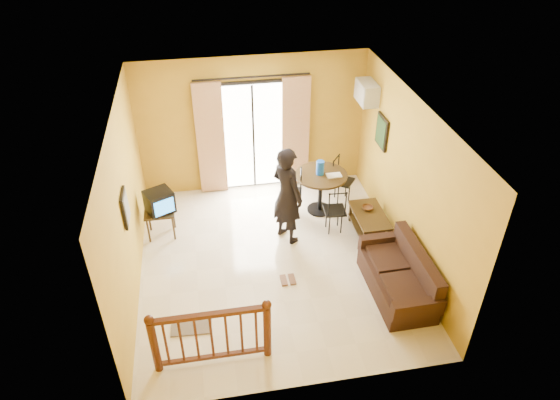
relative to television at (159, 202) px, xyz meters
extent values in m
plane|color=beige|center=(1.87, -1.09, -0.74)|extent=(5.00, 5.00, 0.00)
plane|color=white|center=(1.87, -1.09, 2.06)|extent=(5.00, 5.00, 0.00)
plane|color=#B78C23|center=(1.87, 1.41, 0.66)|extent=(4.50, 0.00, 4.50)
plane|color=#B78C23|center=(1.87, -3.59, 0.66)|extent=(4.50, 0.00, 4.50)
plane|color=#B78C23|center=(-0.38, -1.09, 0.66)|extent=(0.00, 5.00, 5.00)
plane|color=#B78C23|center=(4.12, -1.09, 0.66)|extent=(0.00, 5.00, 5.00)
cube|color=black|center=(1.87, 1.40, 0.41)|extent=(1.34, 0.03, 2.34)
cube|color=white|center=(1.87, 1.36, 0.41)|extent=(1.20, 0.04, 2.20)
cube|color=black|center=(1.87, 1.34, 0.41)|extent=(0.04, 0.02, 2.20)
cube|color=beige|center=(1.02, 1.31, 0.46)|extent=(0.55, 0.08, 2.35)
cube|color=beige|center=(2.72, 1.31, 0.46)|extent=(0.55, 0.08, 2.35)
cylinder|color=black|center=(1.87, 1.31, 1.68)|extent=(2.20, 0.04, 0.04)
cube|color=black|center=(-0.03, 0.00, -0.22)|extent=(0.53, 0.44, 0.04)
cylinder|color=black|center=(-0.25, -0.17, -0.48)|extent=(0.04, 0.04, 0.52)
cylinder|color=black|center=(0.19, -0.17, -0.48)|extent=(0.04, 0.04, 0.52)
cylinder|color=black|center=(-0.25, 0.18, -0.48)|extent=(0.04, 0.04, 0.52)
cylinder|color=black|center=(0.19, 0.18, -0.48)|extent=(0.04, 0.04, 0.52)
cube|color=black|center=(0.00, 0.00, 0.00)|extent=(0.58, 0.56, 0.41)
cube|color=#278BEF|center=(0.09, -0.18, 0.00)|extent=(0.33, 0.17, 0.29)
cube|color=black|center=(-0.35, -1.29, 0.81)|extent=(0.04, 0.42, 0.52)
cube|color=#5D5750|center=(-0.33, -1.29, 0.81)|extent=(0.01, 0.34, 0.44)
cylinder|color=black|center=(3.01, 0.26, 0.07)|extent=(1.00, 1.00, 0.04)
cylinder|color=black|center=(3.01, 0.26, -0.33)|extent=(0.08, 0.08, 0.81)
cylinder|color=black|center=(3.01, 0.26, -0.72)|extent=(0.49, 0.49, 0.03)
cylinder|color=blue|center=(2.98, 0.27, 0.23)|extent=(0.15, 0.15, 0.28)
cube|color=beige|center=(3.23, 0.16, 0.10)|extent=(0.28, 0.19, 0.02)
cube|color=silver|center=(3.97, 0.86, 1.41)|extent=(0.30, 0.60, 0.40)
cube|color=gray|center=(3.82, 0.86, 1.41)|extent=(0.02, 0.56, 0.36)
cube|color=black|center=(4.09, 0.21, 0.91)|extent=(0.04, 0.50, 0.60)
cube|color=black|center=(4.06, 0.21, 0.91)|extent=(0.01, 0.42, 0.52)
cube|color=black|center=(3.72, -0.61, -0.32)|extent=(0.55, 0.99, 0.04)
cube|color=black|center=(3.72, -0.61, -0.61)|extent=(0.51, 0.95, 0.03)
cube|color=black|center=(3.50, -1.05, -0.53)|extent=(0.05, 0.05, 0.42)
cube|color=black|center=(3.94, -1.05, -0.53)|extent=(0.05, 0.05, 0.42)
cube|color=black|center=(3.50, -0.18, -0.53)|extent=(0.05, 0.05, 0.42)
cube|color=black|center=(3.94, -0.18, -0.53)|extent=(0.05, 0.05, 0.42)
imported|color=#55331D|center=(3.72, -0.46, -0.27)|extent=(0.21, 0.21, 0.06)
cube|color=black|center=(3.67, -2.15, -0.54)|extent=(0.80, 1.57, 0.39)
cube|color=black|center=(3.96, -2.15, -0.20)|extent=(0.19, 1.57, 0.54)
cube|color=black|center=(3.67, -2.91, -0.33)|extent=(0.78, 0.17, 0.29)
cube|color=black|center=(3.67, -1.39, -0.33)|extent=(0.78, 0.17, 0.29)
cube|color=black|center=(3.62, -2.49, -0.32)|extent=(0.55, 0.64, 0.10)
cube|color=black|center=(3.62, -1.81, -0.32)|extent=(0.55, 0.64, 0.10)
imported|color=black|center=(2.21, -0.46, 0.18)|extent=(0.73, 0.80, 1.84)
cylinder|color=#471E0F|center=(-0.03, -2.99, -0.28)|extent=(0.11, 0.11, 0.92)
cylinder|color=#471E0F|center=(1.47, -2.99, -0.28)|extent=(0.11, 0.11, 0.92)
sphere|color=#471E0F|center=(-0.03, -2.99, 0.23)|extent=(0.13, 0.13, 0.13)
sphere|color=#471E0F|center=(1.47, -2.99, 0.23)|extent=(0.13, 0.13, 0.13)
cube|color=#471E0F|center=(0.72, -2.99, 0.18)|extent=(1.55, 0.08, 0.06)
cube|color=#471E0F|center=(0.72, -2.99, -0.64)|extent=(1.55, 0.06, 0.05)
cube|color=#61564D|center=(0.43, -2.29, -0.73)|extent=(0.62, 0.44, 0.02)
cube|color=#55331D|center=(1.95, -1.60, -0.72)|extent=(0.10, 0.25, 0.03)
cube|color=#55331D|center=(2.09, -1.60, -0.72)|extent=(0.10, 0.25, 0.03)
camera|label=1|loc=(0.85, -7.51, 5.02)|focal=32.00mm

